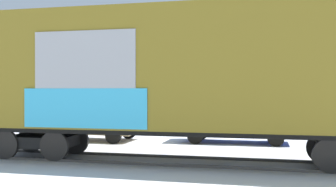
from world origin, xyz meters
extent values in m
plane|color=silver|center=(0.00, 0.00, 0.00)|extent=(260.00, 260.00, 0.00)
cube|color=#4C4742|center=(-0.03, -0.72, 0.04)|extent=(59.90, 3.74, 0.08)
cube|color=#4C4742|center=(0.06, 0.72, 0.04)|extent=(59.90, 3.74, 0.08)
cube|color=#423323|center=(-6.31, 0.38, 0.04)|extent=(0.39, 2.51, 0.07)
cube|color=olive|center=(0.01, 0.00, 2.78)|extent=(13.72, 3.89, 3.43)
cube|color=#2D2823|center=(0.01, 0.00, 4.61)|extent=(12.88, 1.18, 0.24)
cube|color=#999999|center=(-2.65, -1.40, 2.86)|extent=(2.98, 0.21, 1.89)
cube|color=#33A5CC|center=(-2.66, -1.40, 1.66)|extent=(3.64, 0.25, 1.10)
cube|color=black|center=(0.01, 0.00, 0.96)|extent=(13.36, 2.49, 0.20)
cube|color=black|center=(-4.77, 0.29, 0.51)|extent=(2.18, 1.51, 0.36)
cylinder|color=black|center=(-5.66, -0.38, 0.46)|extent=(0.93, 0.18, 0.92)
cylinder|color=black|center=(-5.57, 1.06, 0.46)|extent=(0.93, 0.18, 0.92)
cylinder|color=black|center=(-3.96, -0.48, 0.46)|extent=(0.93, 0.18, 0.92)
cylinder|color=black|center=(-3.88, 0.96, 0.46)|extent=(0.93, 0.18, 0.92)
cylinder|color=black|center=(3.90, -0.96, 0.46)|extent=(0.93, 0.18, 0.92)
cylinder|color=black|center=(3.99, 0.48, 0.46)|extent=(0.93, 0.18, 0.92)
cylinder|color=silver|center=(0.62, 11.40, 4.73)|extent=(0.12, 0.12, 9.46)
cube|color=silver|center=(0.00, 73.51, 6.55)|extent=(137.29, 34.64, 13.10)
cube|color=#9E9384|center=(-38.08, 63.12, 14.75)|extent=(6.35, 4.70, 3.30)
cube|color=brown|center=(0.84, 63.12, 14.10)|extent=(7.04, 4.38, 2.01)
cube|color=#9E9384|center=(-31.05, 63.12, 14.30)|extent=(6.94, 5.08, 2.41)
cone|color=#193D23|center=(3.94, 60.82, 14.65)|extent=(1.55, 1.55, 3.10)
cone|color=#193D23|center=(-6.67, 65.41, 14.93)|extent=(1.83, 1.83, 3.66)
cube|color=#9E8966|center=(-4.76, 4.73, 0.64)|extent=(4.37, 2.25, 0.64)
cube|color=#2D333D|center=(-4.90, 4.75, 1.33)|extent=(2.41, 1.88, 0.74)
cylinder|color=black|center=(-3.25, 5.48, 0.32)|extent=(0.66, 0.28, 0.64)
cylinder|color=black|center=(-3.41, 3.72, 0.32)|extent=(0.66, 0.28, 0.64)
cylinder|color=black|center=(-6.10, 5.75, 0.32)|extent=(0.66, 0.28, 0.64)
cylinder|color=black|center=(-6.27, 3.98, 0.32)|extent=(0.66, 0.28, 0.64)
cube|color=navy|center=(1.47, 4.95, 0.63)|extent=(4.71, 2.10, 0.63)
cube|color=#2D333D|center=(1.24, 4.97, 1.25)|extent=(2.10, 1.74, 0.59)
cylinder|color=black|center=(3.09, 5.68, 0.32)|extent=(0.65, 0.26, 0.64)
cylinder|color=black|center=(2.97, 4.00, 0.32)|extent=(0.65, 0.26, 0.64)
cylinder|color=black|center=(-0.02, 5.90, 0.32)|extent=(0.65, 0.26, 0.64)
cylinder|color=black|center=(-0.14, 4.22, 0.32)|extent=(0.65, 0.26, 0.64)
camera|label=1|loc=(1.51, -11.99, 2.15)|focal=43.31mm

